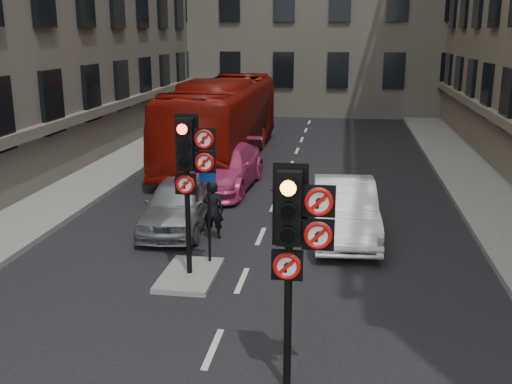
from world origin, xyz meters
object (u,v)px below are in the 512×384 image
(motorcycle, at_px, (279,202))
(signal_near, at_px, (295,232))
(info_sign, at_px, (208,202))
(signal_far, at_px, (190,161))
(car_silver, at_px, (178,204))
(bus_red, at_px, (223,120))
(car_white, at_px, (344,209))
(car_pink, at_px, (224,168))
(motorcyclist, at_px, (213,210))

(motorcycle, bearing_deg, signal_near, -87.06)
(signal_near, distance_m, info_sign, 5.40)
(signal_far, bearing_deg, car_silver, 110.83)
(signal_near, height_order, signal_far, signal_far)
(signal_near, relative_size, motorcycle, 2.06)
(bus_red, bearing_deg, car_white, -60.55)
(car_silver, distance_m, car_white, 4.62)
(signal_far, bearing_deg, bus_red, 98.46)
(car_silver, height_order, bus_red, bus_red)
(car_silver, bearing_deg, motorcycle, 21.23)
(car_pink, bearing_deg, bus_red, 105.01)
(motorcycle, bearing_deg, car_pink, 120.87)
(car_pink, distance_m, bus_red, 5.07)
(bus_red, distance_m, motorcycle, 8.83)
(signal_near, bearing_deg, motorcyclist, 112.07)
(car_pink, distance_m, info_sign, 7.24)
(car_white, distance_m, motorcyclist, 3.52)
(car_white, xyz_separation_m, info_sign, (-3.12, -2.64, 0.81))
(signal_far, distance_m, car_silver, 4.13)
(motorcycle, bearing_deg, car_silver, -160.10)
(signal_near, relative_size, info_sign, 1.59)
(signal_far, xyz_separation_m, car_pink, (-0.87, 7.85, -1.95))
(signal_far, distance_m, bus_red, 12.89)
(car_silver, bearing_deg, bus_red, 90.29)
(motorcycle, distance_m, motorcyclist, 2.47)
(signal_far, relative_size, motorcycle, 2.06)
(car_white, relative_size, car_pink, 0.89)
(motorcycle, relative_size, motorcyclist, 1.11)
(car_silver, relative_size, car_white, 0.89)
(car_silver, bearing_deg, motorcyclist, -32.79)
(car_white, height_order, motorcycle, car_white)
(bus_red, height_order, info_sign, bus_red)
(car_white, bearing_deg, signal_near, -99.60)
(signal_far, height_order, car_silver, signal_far)
(car_pink, bearing_deg, car_white, -43.55)
(motorcyclist, bearing_deg, bus_red, -79.93)
(car_silver, xyz_separation_m, car_pink, (0.41, 4.47, 0.05))
(car_white, relative_size, info_sign, 2.05)
(signal_near, relative_size, car_pink, 0.69)
(motorcyclist, bearing_deg, signal_far, 92.72)
(car_white, relative_size, motorcycle, 2.65)
(bus_red, bearing_deg, car_silver, -86.05)
(signal_near, height_order, info_sign, signal_near)
(info_sign, bearing_deg, signal_near, -65.13)
(signal_near, height_order, motorcycle, signal_near)
(signal_near, bearing_deg, signal_far, 123.02)
(car_silver, xyz_separation_m, bus_red, (-0.61, 9.34, 1.01))
(signal_far, relative_size, car_silver, 0.87)
(signal_far, xyz_separation_m, motorcyclist, (-0.13, 2.73, -1.92))
(car_silver, bearing_deg, car_pink, 81.30)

